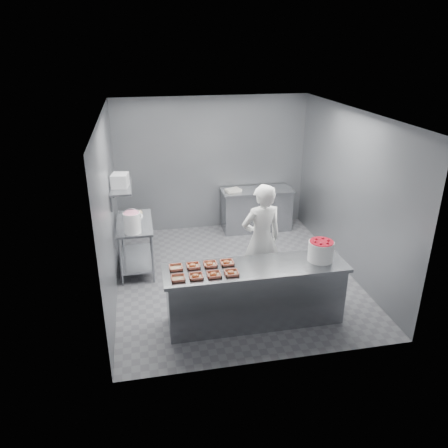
{
  "coord_description": "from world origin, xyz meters",
  "views": [
    {
      "loc": [
        -1.48,
        -6.53,
        3.82
      ],
      "look_at": [
        -0.22,
        -0.2,
        1.08
      ],
      "focal_mm": 35.0,
      "sensor_mm": 36.0,
      "label": 1
    }
  ],
  "objects_px": {
    "tray_2": "(214,274)",
    "tray_3": "(231,273)",
    "tray_5": "(193,266)",
    "glaze_bucket": "(132,222)",
    "tray_0": "(178,278)",
    "back_counter": "(256,210)",
    "tray_4": "(176,267)",
    "tray_7": "(227,262)",
    "tray_6": "(210,264)",
    "worker": "(261,239)",
    "strawberry_tub": "(321,250)",
    "prep_table": "(136,238)",
    "tray_1": "(196,276)",
    "service_counter": "(255,294)",
    "appliance": "(120,180)"
  },
  "relations": [
    {
      "from": "tray_2",
      "to": "tray_4",
      "type": "bearing_deg",
      "value": 147.99
    },
    {
      "from": "tray_1",
      "to": "tray_6",
      "type": "distance_m",
      "value": 0.38
    },
    {
      "from": "strawberry_tub",
      "to": "appliance",
      "type": "bearing_deg",
      "value": 145.35
    },
    {
      "from": "tray_2",
      "to": "tray_0",
      "type": "bearing_deg",
      "value": 180.0
    },
    {
      "from": "tray_1",
      "to": "glaze_bucket",
      "type": "relative_size",
      "value": 0.44
    },
    {
      "from": "tray_6",
      "to": "tray_7",
      "type": "bearing_deg",
      "value": 0.0
    },
    {
      "from": "tray_4",
      "to": "glaze_bucket",
      "type": "distance_m",
      "value": 1.49
    },
    {
      "from": "tray_7",
      "to": "tray_6",
      "type": "bearing_deg",
      "value": 180.0
    },
    {
      "from": "service_counter",
      "to": "tray_3",
      "type": "bearing_deg",
      "value": -158.65
    },
    {
      "from": "tray_4",
      "to": "strawberry_tub",
      "type": "relative_size",
      "value": 0.52
    },
    {
      "from": "tray_0",
      "to": "back_counter",
      "type": "bearing_deg",
      "value": 59.55
    },
    {
      "from": "tray_4",
      "to": "strawberry_tub",
      "type": "xyz_separation_m",
      "value": [
        2.05,
        -0.15,
        0.14
      ]
    },
    {
      "from": "service_counter",
      "to": "worker",
      "type": "xyz_separation_m",
      "value": [
        0.31,
        0.82,
        0.46
      ]
    },
    {
      "from": "tray_5",
      "to": "tray_7",
      "type": "relative_size",
      "value": 1.0
    },
    {
      "from": "tray_5",
      "to": "worker",
      "type": "height_order",
      "value": "worker"
    },
    {
      "from": "tray_0",
      "to": "appliance",
      "type": "distance_m",
      "value": 2.32
    },
    {
      "from": "tray_2",
      "to": "tray_3",
      "type": "relative_size",
      "value": 1.0
    },
    {
      "from": "service_counter",
      "to": "tray_2",
      "type": "xyz_separation_m",
      "value": [
        -0.62,
        -0.15,
        0.47
      ]
    },
    {
      "from": "back_counter",
      "to": "appliance",
      "type": "height_order",
      "value": "appliance"
    },
    {
      "from": "prep_table",
      "to": "tray_4",
      "type": "xyz_separation_m",
      "value": [
        0.55,
        -1.8,
        0.33
      ]
    },
    {
      "from": "tray_0",
      "to": "tray_4",
      "type": "height_order",
      "value": "same"
    },
    {
      "from": "tray_5",
      "to": "glaze_bucket",
      "type": "relative_size",
      "value": 0.44
    },
    {
      "from": "tray_1",
      "to": "worker",
      "type": "bearing_deg",
      "value": 39.6
    },
    {
      "from": "tray_3",
      "to": "worker",
      "type": "xyz_separation_m",
      "value": [
        0.69,
        0.97,
        -0.01
      ]
    },
    {
      "from": "tray_6",
      "to": "worker",
      "type": "distance_m",
      "value": 1.15
    },
    {
      "from": "tray_1",
      "to": "tray_7",
      "type": "xyz_separation_m",
      "value": [
        0.48,
        0.3,
        0.0
      ]
    },
    {
      "from": "tray_1",
      "to": "appliance",
      "type": "relative_size",
      "value": 0.64
    },
    {
      "from": "service_counter",
      "to": "tray_2",
      "type": "distance_m",
      "value": 0.79
    },
    {
      "from": "back_counter",
      "to": "tray_6",
      "type": "bearing_deg",
      "value": -116.13
    },
    {
      "from": "tray_2",
      "to": "tray_5",
      "type": "height_order",
      "value": "same"
    },
    {
      "from": "tray_6",
      "to": "strawberry_tub",
      "type": "distance_m",
      "value": 1.59
    },
    {
      "from": "tray_1",
      "to": "tray_0",
      "type": "bearing_deg",
      "value": 180.0
    },
    {
      "from": "glaze_bucket",
      "to": "tray_2",
      "type": "bearing_deg",
      "value": -57.59
    },
    {
      "from": "tray_7",
      "to": "tray_0",
      "type": "bearing_deg",
      "value": -157.42
    },
    {
      "from": "tray_3",
      "to": "worker",
      "type": "bearing_deg",
      "value": 54.5
    },
    {
      "from": "tray_5",
      "to": "appliance",
      "type": "relative_size",
      "value": 0.64
    },
    {
      "from": "glaze_bucket",
      "to": "tray_1",
      "type": "bearing_deg",
      "value": -63.89
    },
    {
      "from": "tray_5",
      "to": "tray_7",
      "type": "xyz_separation_m",
      "value": [
        0.48,
        0.0,
        0.0
      ]
    },
    {
      "from": "tray_0",
      "to": "strawberry_tub",
      "type": "distance_m",
      "value": 2.06
    },
    {
      "from": "prep_table",
      "to": "tray_4",
      "type": "relative_size",
      "value": 6.4
    },
    {
      "from": "tray_6",
      "to": "tray_7",
      "type": "height_order",
      "value": "same"
    },
    {
      "from": "strawberry_tub",
      "to": "glaze_bucket",
      "type": "relative_size",
      "value": 0.85
    },
    {
      "from": "tray_0",
      "to": "tray_6",
      "type": "bearing_deg",
      "value": 32.01
    },
    {
      "from": "glaze_bucket",
      "to": "tray_6",
      "type": "bearing_deg",
      "value": -52.26
    },
    {
      "from": "back_counter",
      "to": "tray_1",
      "type": "distance_m",
      "value": 3.86
    },
    {
      "from": "back_counter",
      "to": "tray_1",
      "type": "height_order",
      "value": "tray_1"
    },
    {
      "from": "tray_2",
      "to": "glaze_bucket",
      "type": "height_order",
      "value": "glaze_bucket"
    },
    {
      "from": "appliance",
      "to": "service_counter",
      "type": "bearing_deg",
      "value": -37.11
    },
    {
      "from": "tray_2",
      "to": "strawberry_tub",
      "type": "height_order",
      "value": "strawberry_tub"
    },
    {
      "from": "tray_3",
      "to": "tray_0",
      "type": "bearing_deg",
      "value": 180.0
    }
  ]
}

